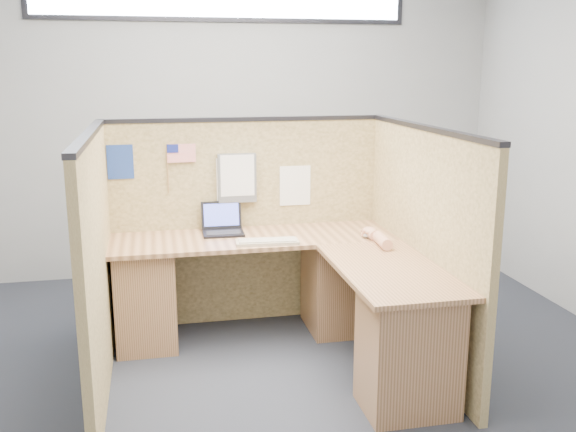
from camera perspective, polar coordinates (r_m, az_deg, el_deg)
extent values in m
plane|color=black|center=(4.10, -1.46, -14.16)|extent=(5.00, 5.00, 0.00)
plane|color=#9DA0A2|center=(5.89, -5.60, 8.40)|extent=(5.00, 0.00, 5.00)
plane|color=#9DA0A2|center=(1.56, 13.58, -5.17)|extent=(5.00, 0.00, 5.00)
cube|color=brown|center=(4.77, -3.72, -0.61)|extent=(2.05, 0.05, 1.50)
cube|color=#232328|center=(4.65, -3.86, 8.59)|extent=(2.05, 0.06, 0.03)
cube|color=brown|center=(3.87, -16.57, -4.42)|extent=(0.05, 1.80, 1.50)
cube|color=#232328|center=(3.72, -17.34, 6.90)|extent=(0.06, 1.80, 0.03)
cube|color=brown|center=(4.20, 11.78, -2.78)|extent=(0.05, 1.80, 1.50)
cube|color=#232328|center=(4.06, 12.29, 7.67)|extent=(0.06, 1.80, 0.03)
cube|color=brown|center=(4.47, -3.11, -2.01)|extent=(1.95, 0.60, 0.03)
cube|color=brown|center=(3.82, 9.07, -4.80)|extent=(0.60, 1.15, 0.03)
cube|color=brown|center=(4.53, -12.53, -6.95)|extent=(0.40, 0.50, 0.70)
cube|color=brown|center=(4.70, 4.23, -5.91)|extent=(0.40, 0.50, 0.70)
cube|color=brown|center=(3.68, 10.67, -11.71)|extent=(0.50, 0.40, 0.70)
cube|color=black|center=(4.53, -5.78, -1.53)|extent=(0.29, 0.22, 0.02)
cube|color=black|center=(4.64, -5.99, 0.11)|extent=(0.29, 0.07, 0.19)
cube|color=#3F4AAE|center=(4.63, -5.98, 0.09)|extent=(0.25, 0.05, 0.16)
cube|color=tan|center=(4.28, -1.86, -2.33)|extent=(0.43, 0.17, 0.02)
cube|color=silver|center=(4.28, -1.86, -2.14)|extent=(0.39, 0.14, 0.01)
ellipsoid|color=#B4B4B8|center=(4.45, 7.25, -1.64)|extent=(0.11, 0.07, 0.05)
ellipsoid|color=tan|center=(4.44, 7.29, -1.31)|extent=(0.09, 0.12, 0.05)
cylinder|color=tan|center=(4.40, 7.57, -1.68)|extent=(0.07, 0.05, 0.07)
cylinder|color=tan|center=(4.27, 8.37, -2.17)|extent=(0.10, 0.28, 0.08)
cube|color=navy|center=(4.61, -14.69, 4.67)|extent=(0.18, 0.01, 0.24)
cylinder|color=olive|center=(4.60, -10.65, 4.13)|extent=(0.01, 0.01, 0.35)
cube|color=red|center=(4.59, -9.46, 5.53)|extent=(0.20, 0.00, 0.13)
cube|color=navy|center=(4.58, -10.22, 5.92)|extent=(0.08, 0.00, 0.06)
cube|color=slate|center=(4.63, -4.55, 3.39)|extent=(0.28, 0.05, 0.35)
cube|color=white|center=(4.61, -4.52, 3.61)|extent=(0.24, 0.01, 0.30)
cube|color=white|center=(4.66, -4.88, 3.28)|extent=(0.25, 0.01, 0.31)
cube|color=white|center=(4.75, 0.64, 2.72)|extent=(0.23, 0.00, 0.29)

